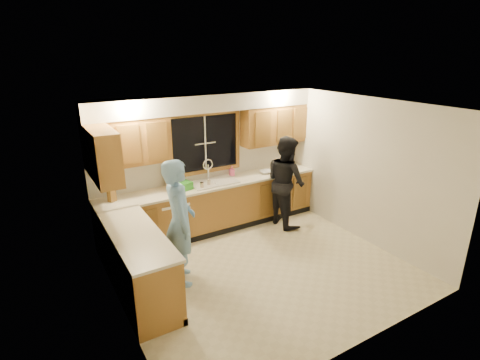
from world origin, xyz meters
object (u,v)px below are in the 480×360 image
sink (213,186)px  woman (286,181)px  dish_crate (182,186)px  dishwasher (171,219)px  stove (151,286)px  man (180,223)px  soap_bottle (232,171)px  knife_block (112,195)px  bowl (266,172)px

sink → woman: woman is taller
dish_crate → sink: bearing=2.6°
woman → dish_crate: (-1.89, 0.48, 0.12)m
sink → dish_crate: bearing=-177.4°
dish_crate → dishwasher: bearing=176.8°
dishwasher → dish_crate: bearing=-3.2°
stove → man: man is taller
man → soap_bottle: 2.20m
sink → knife_block: 1.79m
sink → bowl: (1.14, -0.04, 0.08)m
dishwasher → soap_bottle: size_ratio=4.27×
stove → dish_crate: (1.19, 1.80, 0.54)m
sink → knife_block: size_ratio=4.23×
stove → woman: bearing=23.2°
knife_block → man: bearing=-92.6°
knife_block → stove: bearing=-118.6°
man → knife_block: bearing=40.0°
dishwasher → stove: stove is taller
stove → soap_bottle: soap_bottle is taller
man → knife_block: size_ratio=9.11×
sink → bowl: bearing=-2.0°
man → dish_crate: man is taller
sink → woman: (1.28, -0.51, 0.00)m
dishwasher → knife_block: bearing=176.4°
sink → soap_bottle: bearing=19.8°
man → dishwasher: bearing=0.3°
stove → knife_block: bearing=89.6°
man → soap_bottle: bearing=-34.7°
bowl → knife_block: bearing=178.4°
sink → bowl: size_ratio=3.70×
sink → woman: 1.37m
sink → stove: sink is taller
man → woman: 2.55m
dishwasher → bowl: (1.99, -0.02, 0.54)m
man → dish_crate: 1.35m
stove → bowl: bearing=31.3°
sink → soap_bottle: size_ratio=4.48×
sink → soap_bottle: (0.50, 0.18, 0.15)m
woman → knife_block: bearing=81.6°
man → bowl: man is taller
sink → woman: bearing=-21.7°
woman → dish_crate: 1.95m
soap_bottle → bowl: (0.64, -0.22, -0.07)m
dish_crate → bowl: (1.75, -0.01, -0.04)m
woman → sink: bearing=70.2°
sink → dishwasher: bearing=-179.0°
sink → dishwasher: (-0.85, -0.01, -0.45)m
woman → bowl: bearing=18.7°
sink → man: (-1.16, -1.26, 0.06)m
soap_bottle → dishwasher: bearing=-171.8°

